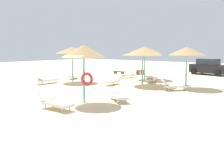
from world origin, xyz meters
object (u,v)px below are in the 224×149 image
at_px(lounger_1, 152,79).
at_px(parked_car, 209,67).
at_px(lounger_6, 113,81).
at_px(parasol_4, 187,51).
at_px(parasol_3, 145,50).
at_px(lounger_0, 118,95).
at_px(parasol_2, 72,50).
at_px(bench_0, 119,72).
at_px(lounger_3, 127,75).
at_px(parasol_0, 84,52).
at_px(lounger_7, 46,80).
at_px(lounger_2, 73,75).
at_px(bench_2, 140,71).
at_px(parasol_1, 143,52).
at_px(lounger_5, 55,102).
at_px(lounger_4, 175,86).

height_order(lounger_1, parked_car, parked_car).
xyz_separation_m(lounger_6, parked_car, (3.19, 12.37, 0.50)).
bearing_deg(parasol_4, lounger_1, 168.08).
relative_size(parasol_3, lounger_0, 1.56).
xyz_separation_m(parasol_3, lounger_6, (0.08, -4.68, -2.37)).
height_order(parasol_2, bench_0, parasol_2).
xyz_separation_m(lounger_3, bench_0, (-1.73, 0.92, 0.03)).
height_order(parasol_0, lounger_7, parasol_0).
bearing_deg(lounger_3, parasol_3, 9.34).
height_order(parasol_3, lounger_2, parasol_3).
xyz_separation_m(parasol_3, bench_2, (-2.68, 3.25, -2.34)).
height_order(parasol_1, lounger_0, parasol_1).
bearing_deg(lounger_3, parasol_0, -64.55).
distance_m(parasol_3, parasol_4, 5.60).
bearing_deg(lounger_6, parasol_2, -166.46).
height_order(parasol_0, lounger_2, parasol_0).
xyz_separation_m(parasol_4, lounger_3, (-6.89, 2.05, -2.32)).
bearing_deg(lounger_3, parasol_4, -16.59).
xyz_separation_m(lounger_3, lounger_7, (-2.56, -7.44, -0.00)).
bearing_deg(parasol_0, bench_0, 120.59).
height_order(parasol_4, lounger_5, parasol_4).
height_order(parasol_4, lounger_4, parasol_4).
bearing_deg(lounger_6, lounger_5, -68.60).
xyz_separation_m(lounger_5, parked_car, (0.11, 20.22, 0.51)).
height_order(parasol_3, lounger_5, parasol_3).
distance_m(parasol_0, bench_0, 13.25).
xyz_separation_m(parasol_0, lounger_0, (1.10, 1.48, -2.35)).
bearing_deg(lounger_7, lounger_2, 105.17).
bearing_deg(parasol_1, parked_car, 82.88).
bearing_deg(bench_2, lounger_4, -43.40).
distance_m(lounger_3, bench_2, 3.65).
xyz_separation_m(parasol_0, parked_car, (0.18, 18.30, -1.84)).
height_order(bench_2, parked_car, parked_car).
bearing_deg(lounger_4, parasol_3, 141.26).
xyz_separation_m(lounger_7, bench_2, (1.70, 10.99, 0.04)).
height_order(parasol_1, lounger_4, parasol_1).
relative_size(parasol_1, parasol_3, 1.04).
distance_m(parasol_3, bench_2, 4.82).
relative_size(parasol_0, lounger_6, 1.55).
relative_size(lounger_3, lounger_4, 1.09).
relative_size(parasol_2, lounger_6, 1.53).
height_order(lounger_1, lounger_4, lounger_4).
bearing_deg(parked_car, lounger_6, -104.45).
distance_m(parasol_3, lounger_4, 6.88).
distance_m(lounger_0, lounger_4, 5.16).
bearing_deg(lounger_4, lounger_3, 151.37).
height_order(parasol_0, parasol_4, parasol_0).
relative_size(lounger_4, parked_car, 0.42).
xyz_separation_m(parasol_3, lounger_1, (1.77, -1.65, -2.38)).
bearing_deg(lounger_6, lounger_7, -145.61).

